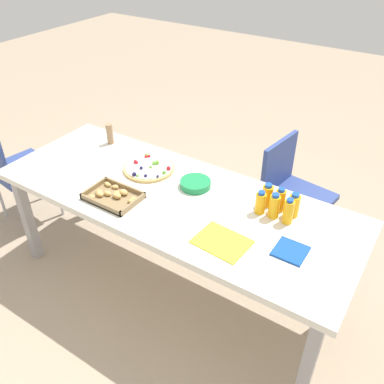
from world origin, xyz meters
name	(u,v)px	position (x,y,z in m)	size (l,w,h in m)	color
ground_plane	(175,283)	(0.00, 0.00, 0.00)	(12.00, 12.00, 0.00)	tan
party_table	(173,204)	(0.00, 0.00, 0.66)	(2.13, 0.80, 0.73)	silver
chair_end	(12,166)	(1.39, 0.09, 0.50)	(0.45, 0.45, 0.83)	#33478C
chair_near_left	(291,189)	(-0.44, -0.75, 0.50)	(0.45, 0.45, 0.83)	#33478C
juice_bottle_0	(294,205)	(-0.64, -0.20, 0.80)	(0.06, 0.06, 0.14)	#F8AE14
juice_bottle_1	(280,200)	(-0.56, -0.20, 0.80)	(0.05, 0.05, 0.14)	#F9AD14
juice_bottle_2	(267,195)	(-0.49, -0.20, 0.79)	(0.06, 0.06, 0.14)	#FAAD14
juice_bottle_3	(288,211)	(-0.64, -0.12, 0.80)	(0.05, 0.05, 0.15)	#FAAC14
juice_bottle_4	(274,206)	(-0.56, -0.13, 0.80)	(0.06, 0.06, 0.14)	#F9AB14
juice_bottle_5	(260,203)	(-0.48, -0.12, 0.79)	(0.06, 0.06, 0.13)	#F9AC14
fruit_pizza	(149,168)	(0.28, -0.14, 0.74)	(0.32, 0.32, 0.05)	tan
snack_tray	(113,196)	(0.26, 0.20, 0.74)	(0.30, 0.21, 0.04)	olive
plate_stack	(195,184)	(-0.07, -0.14, 0.75)	(0.18, 0.18, 0.04)	#1E8C4C
napkin_stack	(290,251)	(-0.74, 0.08, 0.74)	(0.15, 0.15, 0.01)	#194CA5
cardboard_tube	(110,134)	(0.71, -0.27, 0.80)	(0.04, 0.04, 0.14)	#9E7A56
paper_folder	(222,242)	(-0.43, 0.19, 0.73)	(0.26, 0.20, 0.01)	yellow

